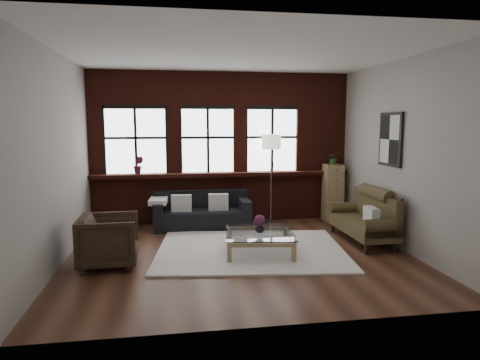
{
  "coord_description": "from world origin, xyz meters",
  "views": [
    {
      "loc": [
        -1.06,
        -6.68,
        2.15
      ],
      "look_at": [
        0.1,
        0.6,
        1.15
      ],
      "focal_mm": 32.0,
      "sensor_mm": 36.0,
      "label": 1
    }
  ],
  "objects": [
    {
      "name": "wall_poster",
      "position": [
        2.72,
        0.3,
        1.85
      ],
      "size": [
        0.05,
        0.74,
        0.94
      ],
      "primitive_type": null,
      "color": "black",
      "rests_on": "wall_right"
    },
    {
      "name": "vintage_settee",
      "position": [
        2.3,
        0.42,
        0.45
      ],
      "size": [
        0.76,
        1.7,
        0.91
      ],
      "primitive_type": null,
      "color": "#463A20",
      "rests_on": "floor"
    },
    {
      "name": "brick_backwall",
      "position": [
        0.0,
        2.44,
        1.6
      ],
      "size": [
        5.5,
        0.12,
        3.2
      ],
      "primitive_type": null,
      "color": "#4C1A12",
      "rests_on": "floor"
    },
    {
      "name": "dark_sofa",
      "position": [
        -0.48,
        1.9,
        0.35
      ],
      "size": [
        1.95,
        0.79,
        0.71
      ],
      "primitive_type": null,
      "color": "black",
      "rests_on": "floor"
    },
    {
      "name": "floor",
      "position": [
        0.0,
        0.0,
        0.0
      ],
      "size": [
        5.5,
        5.5,
        0.0
      ],
      "primitive_type": "plane",
      "color": "#462719",
      "rests_on": "ground"
    },
    {
      "name": "drawer_chest",
      "position": [
        2.41,
        2.14,
        0.62
      ],
      "size": [
        0.38,
        0.38,
        1.24
      ],
      "primitive_type": "cube",
      "color": "#9E8556",
      "rests_on": "floor"
    },
    {
      "name": "wall_left",
      "position": [
        -2.75,
        0.0,
        1.6
      ],
      "size": [
        0.0,
        5.0,
        5.0
      ],
      "primitive_type": "plane",
      "rotation": [
        1.57,
        0.0,
        1.57
      ],
      "color": "#A9A39D",
      "rests_on": "ground"
    },
    {
      "name": "floor_lamp",
      "position": [
        1.02,
        2.16,
        1.02
      ],
      "size": [
        0.4,
        0.4,
        2.04
      ],
      "primitive_type": null,
      "color": "#A5A5A8",
      "rests_on": "floor"
    },
    {
      "name": "pillow_settee",
      "position": [
        2.22,
        -0.1,
        0.57
      ],
      "size": [
        0.16,
        0.39,
        0.34
      ],
      "primitive_type": "cube",
      "rotation": [
        0.0,
        0.0,
        -0.05
      ],
      "color": "silver",
      "rests_on": "vintage_settee"
    },
    {
      "name": "shag_rug",
      "position": [
        0.21,
        0.17,
        0.02
      ],
      "size": [
        3.36,
        2.78,
        0.03
      ],
      "primitive_type": "cube",
      "rotation": [
        0.0,
        0.0,
        -0.12
      ],
      "color": "white",
      "rests_on": "floor"
    },
    {
      "name": "window_mid",
      "position": [
        -0.3,
        2.45,
        1.75
      ],
      "size": [
        1.38,
        0.1,
        1.5
      ],
      "primitive_type": null,
      "color": "black",
      "rests_on": "brick_backwall"
    },
    {
      "name": "sill_plant",
      "position": [
        -1.75,
        2.32,
        1.27
      ],
      "size": [
        0.24,
        0.21,
        0.38
      ],
      "primitive_type": "imported",
      "rotation": [
        0.0,
        0.0,
        -0.22
      ],
      "color": "#622147",
      "rests_on": "sill_ledge"
    },
    {
      "name": "sill_ledge",
      "position": [
        0.0,
        2.35,
        1.04
      ],
      "size": [
        5.5,
        0.3,
        0.08
      ],
      "primitive_type": "cube",
      "color": "#4C1A12",
      "rests_on": "brick_backwall"
    },
    {
      "name": "wall_front",
      "position": [
        0.0,
        -2.5,
        1.6
      ],
      "size": [
        5.5,
        0.0,
        5.5
      ],
      "primitive_type": "plane",
      "rotation": [
        -1.57,
        0.0,
        0.0
      ],
      "color": "#A9A39D",
      "rests_on": "ground"
    },
    {
      "name": "wall_back",
      "position": [
        0.0,
        2.5,
        1.6
      ],
      "size": [
        5.5,
        0.0,
        5.5
      ],
      "primitive_type": "plane",
      "rotation": [
        1.57,
        0.0,
        0.0
      ],
      "color": "#A9A39D",
      "rests_on": "ground"
    },
    {
      "name": "ceiling",
      "position": [
        0.0,
        0.0,
        3.2
      ],
      "size": [
        5.5,
        5.5,
        0.0
      ],
      "primitive_type": "plane",
      "rotation": [
        3.14,
        0.0,
        0.0
      ],
      "color": "white",
      "rests_on": "ground"
    },
    {
      "name": "flowers",
      "position": [
        0.33,
        -0.0,
        0.56
      ],
      "size": [
        0.19,
        0.19,
        0.19
      ],
      "primitive_type": "sphere",
      "color": "#622147",
      "rests_on": "vase"
    },
    {
      "name": "wall_right",
      "position": [
        2.75,
        0.0,
        1.6
      ],
      "size": [
        0.0,
        5.0,
        5.0
      ],
      "primitive_type": "plane",
      "rotation": [
        1.57,
        0.0,
        -1.57
      ],
      "color": "#A9A39D",
      "rests_on": "ground"
    },
    {
      "name": "pillow_b",
      "position": [
        -0.15,
        1.8,
        0.54
      ],
      "size": [
        0.41,
        0.16,
        0.34
      ],
      "primitive_type": "cube",
      "rotation": [
        0.0,
        0.0,
        -0.06
      ],
      "color": "silver",
      "rests_on": "dark_sofa"
    },
    {
      "name": "armchair",
      "position": [
        -2.02,
        -0.24,
        0.39
      ],
      "size": [
        0.88,
        0.86,
        0.78
      ],
      "primitive_type": "imported",
      "rotation": [
        0.0,
        0.0,
        1.6
      ],
      "color": "#2F2317",
      "rests_on": "floor"
    },
    {
      "name": "potted_plant_top",
      "position": [
        2.41,
        2.14,
        1.39
      ],
      "size": [
        0.27,
        0.24,
        0.29
      ],
      "primitive_type": "imported",
      "rotation": [
        0.0,
        0.0,
        -0.03
      ],
      "color": "#2D5923",
      "rests_on": "drawer_chest"
    },
    {
      "name": "coffee_table",
      "position": [
        0.33,
        -0.0,
        0.18
      ],
      "size": [
        1.25,
        1.25,
        0.37
      ],
      "primitive_type": null,
      "rotation": [
        0.0,
        0.0,
        -0.14
      ],
      "color": "#9E8556",
      "rests_on": "shag_rug"
    },
    {
      "name": "window_left",
      "position": [
        -1.8,
        2.45,
        1.75
      ],
      "size": [
        1.38,
        0.1,
        1.5
      ],
      "primitive_type": null,
      "color": "black",
      "rests_on": "brick_backwall"
    },
    {
      "name": "vase",
      "position": [
        0.33,
        -0.0,
        0.44
      ],
      "size": [
        0.17,
        0.17,
        0.16
      ],
      "primitive_type": "imported",
      "rotation": [
        0.0,
        0.0,
        -0.08
      ],
      "color": "#B2B2B2",
      "rests_on": "coffee_table"
    },
    {
      "name": "window_right",
      "position": [
        1.1,
        2.45,
        1.75
      ],
      "size": [
        1.38,
        0.1,
        1.5
      ],
      "primitive_type": null,
      "color": "black",
      "rests_on": "brick_backwall"
    },
    {
      "name": "pillow_a",
      "position": [
        -0.9,
        1.8,
        0.54
      ],
      "size": [
        0.41,
        0.17,
        0.34
      ],
      "primitive_type": "cube",
      "rotation": [
        0.0,
        0.0,
        -0.08
      ],
      "color": "silver",
      "rests_on": "dark_sofa"
    }
  ]
}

